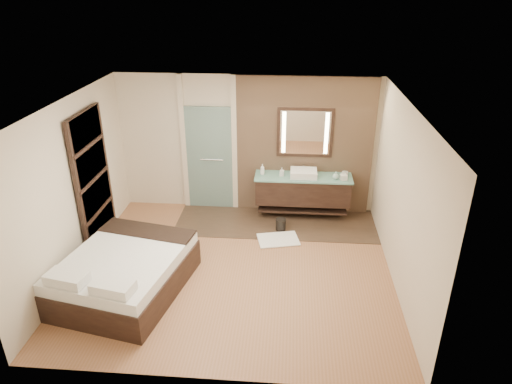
# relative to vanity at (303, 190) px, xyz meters

# --- Properties ---
(floor) EXTENTS (5.00, 5.00, 0.00)m
(floor) POSITION_rel_vanity_xyz_m (-1.10, -1.92, -0.58)
(floor) COLOR #96603F
(floor) RESTS_ON ground
(tile_strip) EXTENTS (3.80, 1.30, 0.01)m
(tile_strip) POSITION_rel_vanity_xyz_m (-0.50, -0.32, -0.57)
(tile_strip) COLOR #3B2B20
(tile_strip) RESTS_ON floor
(stone_wall) EXTENTS (2.60, 0.08, 2.70)m
(stone_wall) POSITION_rel_vanity_xyz_m (0.00, 0.29, 0.77)
(stone_wall) COLOR tan
(stone_wall) RESTS_ON floor
(vanity) EXTENTS (1.85, 0.55, 0.88)m
(vanity) POSITION_rel_vanity_xyz_m (0.00, 0.00, 0.00)
(vanity) COLOR black
(vanity) RESTS_ON stone_wall
(mirror_unit) EXTENTS (1.06, 0.04, 0.96)m
(mirror_unit) POSITION_rel_vanity_xyz_m (0.00, 0.24, 1.07)
(mirror_unit) COLOR black
(mirror_unit) RESTS_ON stone_wall
(frosted_door) EXTENTS (1.10, 0.12, 2.70)m
(frosted_door) POSITION_rel_vanity_xyz_m (-1.85, 0.28, 0.56)
(frosted_door) COLOR #A7D3CB
(frosted_door) RESTS_ON floor
(shoji_partition) EXTENTS (0.06, 1.20, 2.40)m
(shoji_partition) POSITION_rel_vanity_xyz_m (-3.53, -1.32, 0.63)
(shoji_partition) COLOR black
(shoji_partition) RESTS_ON floor
(bed) EXTENTS (1.95, 2.25, 0.76)m
(bed) POSITION_rel_vanity_xyz_m (-2.66, -2.59, -0.26)
(bed) COLOR black
(bed) RESTS_ON floor
(bath_mat) EXTENTS (0.81, 0.65, 0.02)m
(bath_mat) POSITION_rel_vanity_xyz_m (-0.43, -0.97, -0.56)
(bath_mat) COLOR white
(bath_mat) RESTS_ON floor
(waste_bin) EXTENTS (0.20, 0.20, 0.24)m
(waste_bin) POSITION_rel_vanity_xyz_m (-0.40, -0.60, -0.46)
(waste_bin) COLOR black
(waste_bin) RESTS_ON floor
(tissue_box) EXTENTS (0.14, 0.14, 0.10)m
(tissue_box) POSITION_rel_vanity_xyz_m (0.74, -0.11, 0.33)
(tissue_box) COLOR silver
(tissue_box) RESTS_ON vanity
(soap_bottle_a) EXTENTS (0.09, 0.09, 0.21)m
(soap_bottle_a) POSITION_rel_vanity_xyz_m (-0.79, 0.02, 0.39)
(soap_bottle_a) COLOR white
(soap_bottle_a) RESTS_ON vanity
(soap_bottle_b) EXTENTS (0.09, 0.09, 0.17)m
(soap_bottle_b) POSITION_rel_vanity_xyz_m (-0.41, -0.03, 0.37)
(soap_bottle_b) COLOR #B2B2B2
(soap_bottle_b) RESTS_ON vanity
(soap_bottle_c) EXTENTS (0.14, 0.14, 0.15)m
(soap_bottle_c) POSITION_rel_vanity_xyz_m (0.60, -0.10, 0.36)
(soap_bottle_c) COLOR #A6D0CC
(soap_bottle_c) RESTS_ON vanity
(cup) EXTENTS (0.16, 0.16, 0.10)m
(cup) POSITION_rel_vanity_xyz_m (0.78, 0.03, 0.33)
(cup) COLOR silver
(cup) RESTS_ON vanity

